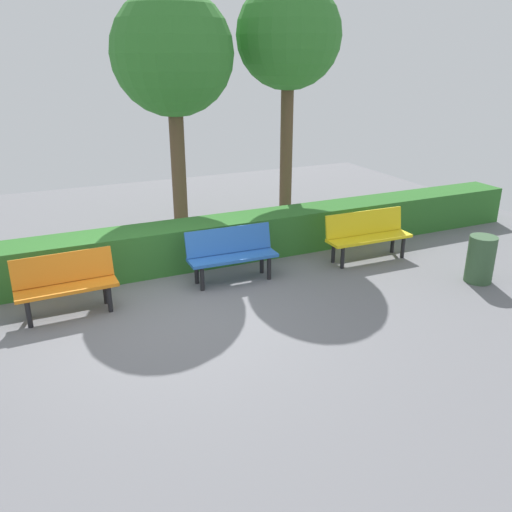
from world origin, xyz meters
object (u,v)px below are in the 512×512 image
Objects in this scene: tree_near at (289,38)px; tree_mid at (173,55)px; bench_orange at (66,282)px; trash_bin at (481,259)px; bench_blue at (231,252)px; bench_yellow at (367,233)px.

tree_near is 1.05× the size of tree_mid.
bench_orange is at bearing 47.63° from tree_mid.
trash_bin is at bearing 163.97° from bench_orange.
tree_mid is at bearing -49.87° from trash_bin.
tree_mid is (0.04, -2.62, 2.97)m from bench_blue.
bench_yellow is 0.34× the size of tree_mid.
bench_blue reaches higher than trash_bin.
tree_near reaches higher than trash_bin.
tree_near is at bearing -130.58° from bench_blue.
bench_yellow is 0.33× the size of tree_near.
bench_yellow is 1.93m from trash_bin.
bench_blue is (2.57, -0.12, -0.00)m from bench_yellow.
tree_mid is at bearing -45.25° from bench_yellow.
trash_bin is at bearing 156.11° from bench_blue.
tree_mid is at bearing -1.87° from tree_near.
tree_near reaches higher than bench_blue.
bench_blue is at bearing 90.98° from tree_mid.
tree_mid is (2.61, -2.74, 2.97)m from bench_yellow.
bench_yellow reaches higher than bench_blue.
bench_yellow is 5.13m from bench_orange.
tree_mid reaches higher than trash_bin.
bench_orange is at bearing 28.85° from tree_near.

